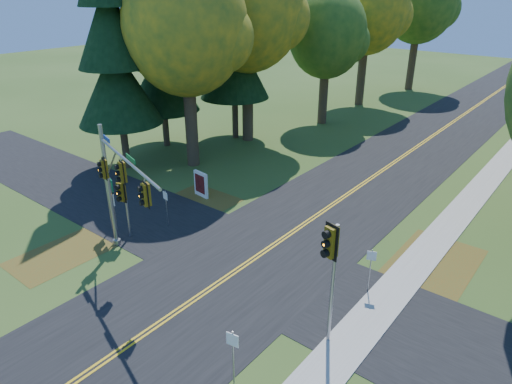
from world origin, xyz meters
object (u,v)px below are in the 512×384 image
Objects in this scene: traffic_mast at (117,183)px; info_kiosk at (201,184)px; east_signal_pole at (331,256)px; route_sign_cluster at (110,192)px.

info_kiosk is at bearing 125.11° from traffic_mast.
east_signal_pole is at bearing 23.31° from traffic_mast.
east_signal_pole is at bearing -19.15° from info_kiosk.
route_sign_cluster is 2.12× the size of info_kiosk.
route_sign_cluster is (-12.63, 0.12, -1.36)m from east_signal_pole.
route_sign_cluster is at bearing 173.24° from traffic_mast.
route_sign_cluster is at bearing -84.84° from info_kiosk.
traffic_mast is at bearing -64.95° from info_kiosk.
info_kiosk is at bearing 108.63° from route_sign_cluster.
traffic_mast reaches higher than route_sign_cluster.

